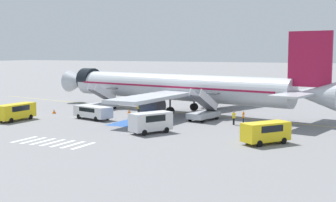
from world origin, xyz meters
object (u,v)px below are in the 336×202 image
Objects in this scene: baggage_cart at (136,116)px; ground_crew_1 at (139,108)px; boarding_stairs_forward at (102,103)px; traffic_cone_0 at (129,111)px; service_van_0 at (93,111)px; ground_crew_2 at (234,117)px; boarding_stairs_aft at (204,112)px; traffic_cone_1 at (54,111)px; fuel_tanker at (256,89)px; service_van_2 at (266,131)px; service_van_3 at (16,111)px; airliner at (177,87)px; service_van_1 at (151,121)px; ground_crew_0 at (243,117)px.

ground_crew_1 is (-0.84, 2.34, 0.74)m from baggage_cart.
boarding_stairs_forward reaches higher than traffic_cone_0.
ground_crew_2 is at bearing -63.02° from service_van_0.
traffic_cone_0 is at bearing 90.95° from ground_crew_2.
ground_crew_1 is (-9.90, 0.73, -0.02)m from boarding_stairs_aft.
ground_crew_1 is 2.78× the size of traffic_cone_1.
baggage_cart is 4.82× the size of traffic_cone_1.
ground_crew_1 is (-8.17, -30.10, -0.75)m from fuel_tanker.
service_van_2 reaches higher than baggage_cart.
traffic_cone_1 is (-3.78, -6.50, -0.68)m from boarding_stairs_forward.
service_van_3 is at bearing 120.98° from ground_crew_2.
boarding_stairs_aft is 8.84× the size of traffic_cone_1.
traffic_cone_0 is (9.41, 12.08, -0.96)m from service_van_3.
service_van_1 is (4.83, -16.99, -2.25)m from airliner.
service_van_1 is at bearing -31.49° from boarding_stairs_forward.
service_van_0 is 3.62× the size of ground_crew_2.
fuel_tanker reaches higher than service_van_0.
boarding_stairs_aft reaches higher than ground_crew_2.
boarding_stairs_aft reaches higher than baggage_cart.
ground_crew_0 is at bearing -75.52° from fuel_tanker.
ground_crew_0 is 1.28m from ground_crew_2.
service_van_2 is 11.70m from ground_crew_2.
service_van_2 is at bearing -54.72° from baggage_cart.
ground_crew_1 reaches higher than service_van_0.
service_van_2 reaches higher than traffic_cone_0.
baggage_cart is at bearing 36.85° from service_van_3.
ground_crew_2 is (17.73, 3.64, -0.13)m from service_van_0.
service_van_3 reaches higher than baggage_cart.
airliner is at bearing -99.03° from fuel_tanker.
ground_crew_2 is 2.58× the size of traffic_cone_0.
boarding_stairs_aft is at bearing 8.20° from traffic_cone_1.
service_van_3 is at bearing 33.77° from service_van_2.
traffic_cone_1 is at bearing 104.82° from ground_crew_2.
ground_crew_2 reaches higher than baggage_cart.
airliner is at bearing 20.66° from ground_crew_1.
airliner is at bearing 30.53° from traffic_cone_1.
service_van_2 is 22.37m from baggage_cart.
baggage_cart is at bearing 79.97° from ground_crew_0.
ground_crew_2 is at bearing -11.05° from boarding_stairs_aft.
service_van_1 is at bearing -1.40° from service_van_3.
fuel_tanker is at bearing -37.94° from service_van_2.
airliner is at bearing 48.11° from ground_crew_0.
ground_crew_0 reaches higher than traffic_cone_1.
service_van_0 reaches higher than ground_crew_2.
service_van_3 is at bearing -93.27° from boarding_stairs_forward.
service_van_3 reaches higher than service_van_2.
service_van_0 is at bearing -15.97° from traffic_cone_1.
traffic_cone_1 is at bearing -109.29° from boarding_stairs_forward.
service_van_2 is (24.06, -6.19, 0.18)m from service_van_0.
baggage_cart is (-7.40, 9.62, -1.07)m from service_van_1.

